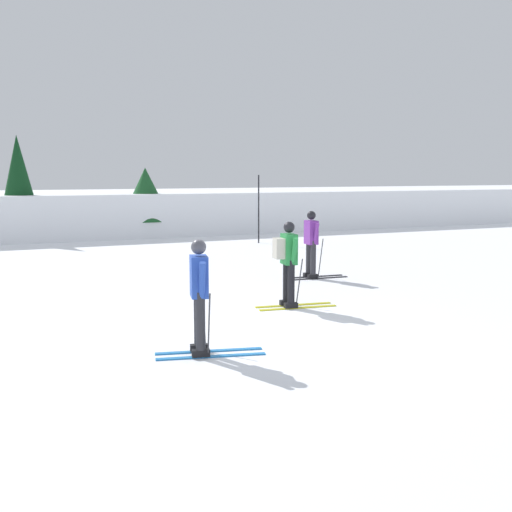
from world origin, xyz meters
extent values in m
plane|color=white|center=(0.00, 0.00, 0.00)|extent=(120.00, 120.00, 0.00)
cube|color=white|center=(0.00, 19.57, 0.90)|extent=(80.00, 8.83, 1.80)
cube|color=black|center=(3.66, 4.23, 0.01)|extent=(1.60, 0.22, 0.02)
cube|color=black|center=(3.64, 3.95, 0.01)|extent=(1.60, 0.22, 0.02)
cube|color=black|center=(3.51, 4.24, 0.07)|extent=(0.27, 0.14, 0.10)
cube|color=black|center=(3.49, 3.96, 0.07)|extent=(0.27, 0.14, 0.10)
cylinder|color=#2D2D33|center=(3.51, 4.24, 0.55)|extent=(0.14, 0.14, 0.85)
cylinder|color=#2D2D33|center=(3.49, 3.96, 0.55)|extent=(0.14, 0.14, 0.85)
cube|color=purple|center=(3.50, 4.10, 1.17)|extent=(0.27, 0.40, 0.60)
cylinder|color=purple|center=(3.54, 4.35, 1.16)|extent=(0.11, 0.26, 0.55)
cylinder|color=purple|center=(3.50, 3.85, 1.16)|extent=(0.11, 0.26, 0.55)
sphere|color=black|center=(3.50, 4.10, 1.60)|extent=(0.22, 0.22, 0.22)
cylinder|color=#38383D|center=(3.63, 4.45, 0.53)|extent=(0.05, 0.29, 1.06)
cylinder|color=#38383D|center=(3.57, 3.74, 0.53)|extent=(0.05, 0.29, 1.06)
cube|color=#237AC6|center=(-1.06, -1.02, 0.01)|extent=(1.58, 0.45, 0.02)
cube|color=#237AC6|center=(-1.12, -1.29, 0.01)|extent=(1.58, 0.45, 0.02)
cube|color=black|center=(-1.20, -0.99, 0.07)|extent=(0.28, 0.18, 0.10)
cube|color=black|center=(-1.27, -1.26, 0.07)|extent=(0.28, 0.18, 0.10)
cylinder|color=#2D2D33|center=(-1.20, -0.99, 0.55)|extent=(0.14, 0.14, 0.85)
cylinder|color=#2D2D33|center=(-1.27, -1.26, 0.55)|extent=(0.14, 0.14, 0.85)
cube|color=#284CB7|center=(-1.24, -1.12, 1.17)|extent=(0.32, 0.42, 0.60)
cylinder|color=#284CB7|center=(-1.16, -0.89, 1.16)|extent=(0.15, 0.27, 0.55)
cylinder|color=#284CB7|center=(-1.27, -1.37, 1.16)|extent=(0.15, 0.27, 0.55)
sphere|color=#4C4C56|center=(-1.24, -1.12, 1.60)|extent=(0.22, 0.22, 0.22)
cylinder|color=#38383D|center=(-1.07, -0.83, 0.50)|extent=(0.10, 0.35, 1.02)
cylinder|color=#38383D|center=(-1.21, -1.46, 0.50)|extent=(0.10, 0.35, 1.02)
cube|color=gold|center=(1.59, 1.37, 0.01)|extent=(1.60, 0.30, 0.02)
cube|color=gold|center=(1.56, 1.09, 0.01)|extent=(1.60, 0.30, 0.02)
cube|color=black|center=(1.44, 1.39, 0.07)|extent=(0.27, 0.15, 0.10)
cube|color=black|center=(1.41, 1.11, 0.07)|extent=(0.27, 0.15, 0.10)
cylinder|color=black|center=(1.44, 1.39, 0.55)|extent=(0.14, 0.14, 0.85)
cylinder|color=black|center=(1.41, 1.11, 0.55)|extent=(0.14, 0.14, 0.85)
cube|color=#23843D|center=(1.43, 1.25, 1.17)|extent=(0.29, 0.41, 0.60)
cylinder|color=#23843D|center=(1.48, 1.49, 1.16)|extent=(0.12, 0.27, 0.55)
cylinder|color=#23843D|center=(1.41, 1.00, 1.16)|extent=(0.12, 0.27, 0.55)
sphere|color=black|center=(1.43, 1.25, 1.60)|extent=(0.22, 0.22, 0.22)
cylinder|color=#38383D|center=(1.57, 1.55, 0.52)|extent=(0.07, 0.37, 1.04)
cylinder|color=#38383D|center=(1.48, 0.92, 0.52)|extent=(0.07, 0.37, 1.04)
cube|color=#B7B2A3|center=(1.22, 1.27, 1.19)|extent=(0.21, 0.30, 0.40)
cylinder|color=black|center=(5.56, 11.92, 1.29)|extent=(0.05, 0.05, 2.58)
cylinder|color=#513823|center=(2.25, 16.15, 0.33)|extent=(0.25, 0.25, 0.66)
cone|color=#194C23|center=(2.25, 16.15, 1.77)|extent=(2.15, 2.15, 2.22)
cylinder|color=#513823|center=(-2.70, 16.31, 0.29)|extent=(0.25, 0.25, 0.58)
cone|color=#0F3819|center=(-2.70, 16.31, 2.35)|extent=(1.64, 1.64, 3.54)
camera|label=1|loc=(-4.05, -9.50, 2.65)|focal=43.38mm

